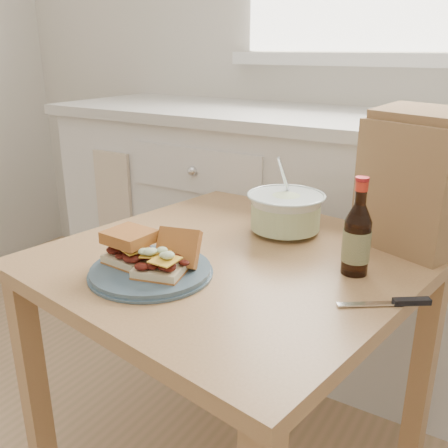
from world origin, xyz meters
The scene contains 9 objects.
cabinet_run centered at (0.00, 1.70, 0.47)m, with size 2.50×0.64×0.94m.
dining_table centered at (-0.06, 0.93, 0.59)m, with size 0.95×0.95×0.69m.
plate centered at (-0.16, 0.74, 0.70)m, with size 0.27×0.27×0.02m, color #425B6B.
sandwich_left centered at (-0.21, 0.74, 0.74)m, with size 0.11×0.10×0.07m.
sandwich_right centered at (-0.12, 0.75, 0.74)m, with size 0.12×0.16×0.09m.
coleslaw_bowl centered at (-0.02, 1.14, 0.74)m, with size 0.21×0.21×0.21m.
beer_bottle centered at (0.22, 0.99, 0.77)m, with size 0.06×0.06×0.22m.
knife centered at (0.35, 0.89, 0.70)m, with size 0.16×0.12×0.01m.
paper_bag centered at (0.28, 1.21, 0.85)m, with size 0.24×0.16×0.31m, color olive.
Camera 1 is at (0.51, -0.02, 1.17)m, focal length 40.00 mm.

